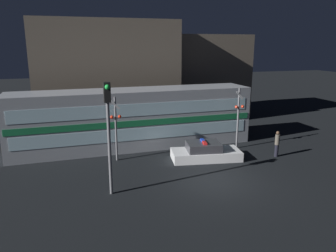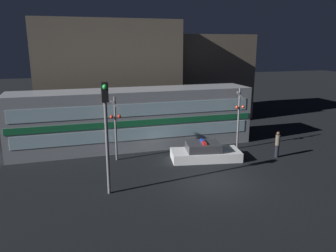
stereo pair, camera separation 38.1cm
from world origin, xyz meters
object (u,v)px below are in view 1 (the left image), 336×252
(train, at_px, (134,119))
(traffic_light_corner, at_px, (108,123))
(crossing_signal_near, at_px, (238,115))
(police_car, at_px, (205,152))
(pedestrian, at_px, (277,144))

(train, xyz_separation_m, traffic_light_corner, (-2.62, -7.02, 1.50))
(crossing_signal_near, bearing_deg, traffic_light_corner, -154.26)
(crossing_signal_near, bearing_deg, police_car, -155.32)
(train, height_order, traffic_light_corner, traffic_light_corner)
(pedestrian, relative_size, crossing_signal_near, 0.40)
(pedestrian, bearing_deg, crossing_signal_near, 123.96)
(train, xyz_separation_m, police_car, (3.65, -3.93, -1.56))
(police_car, xyz_separation_m, pedestrian, (4.53, -0.92, 0.42))
(train, height_order, police_car, train)
(train, relative_size, police_car, 3.65)
(train, bearing_deg, police_car, -47.13)
(pedestrian, relative_size, traffic_light_corner, 0.31)
(pedestrian, bearing_deg, traffic_light_corner, -168.65)
(train, height_order, pedestrian, train)
(train, distance_m, police_car, 5.58)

